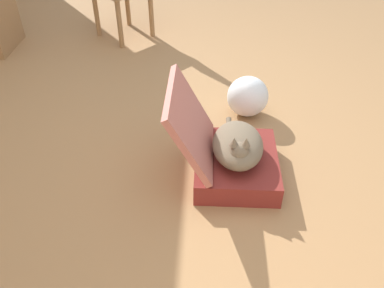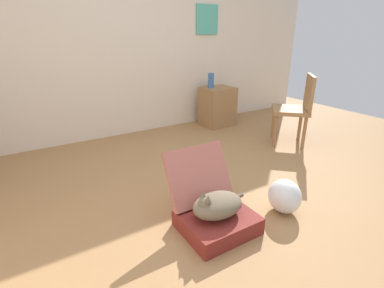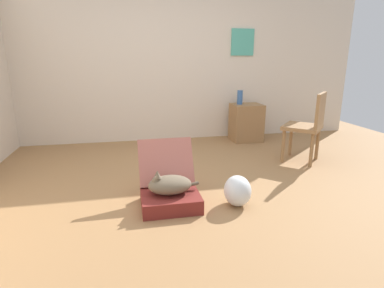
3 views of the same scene
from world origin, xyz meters
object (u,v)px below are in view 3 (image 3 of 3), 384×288
cat (169,184)px  suitcase_base (170,200)px  side_table (246,122)px  vase_tall (240,97)px  chair (308,124)px  plastic_bag_white (238,191)px

cat → suitcase_base: bearing=-3.4°
side_table → vase_tall: (-0.12, 0.02, 0.41)m
cat → side_table: (1.57, 2.14, 0.08)m
suitcase_base → chair: bearing=25.7°
cat → vase_tall: vase_tall is taller
cat → chair: (1.94, 0.93, 0.29)m
suitcase_base → side_table: (1.56, 2.14, 0.23)m
cat → plastic_bag_white: 0.63m
suitcase_base → cat: cat is taller
suitcase_base → vase_tall: bearing=56.2°
cat → side_table: size_ratio=0.79×
side_table → vase_tall: bearing=169.7°
side_table → vase_tall: 0.43m
suitcase_base → vase_tall: vase_tall is taller
plastic_bag_white → suitcase_base: bearing=171.0°
side_table → chair: chair is taller
plastic_bag_white → side_table: bearing=67.0°
suitcase_base → chair: chair is taller
cat → side_table: side_table is taller
cat → chair: chair is taller
cat → chair: 2.16m
side_table → suitcase_base: bearing=-126.2°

